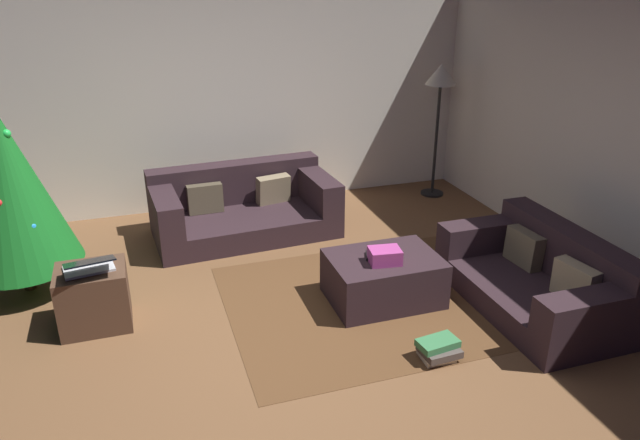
{
  "coord_description": "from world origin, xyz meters",
  "views": [
    {
      "loc": [
        -0.83,
        -3.53,
        2.58
      ],
      "look_at": [
        0.52,
        0.57,
        0.75
      ],
      "focal_mm": 33.22,
      "sensor_mm": 36.0,
      "label": 1
    }
  ],
  "objects_px": {
    "christmas_tree": "(9,188)",
    "corner_lamp": "(440,85)",
    "couch_right": "(542,278)",
    "side_table": "(94,297)",
    "laptop": "(89,266)",
    "ottoman": "(383,278)",
    "tv_remote": "(369,256)",
    "gift_box": "(385,256)",
    "book_stack": "(438,349)",
    "couch_left": "(242,207)"
  },
  "relations": [
    {
      "from": "ottoman",
      "to": "gift_box",
      "type": "height_order",
      "value": "gift_box"
    },
    {
      "from": "gift_box",
      "to": "laptop",
      "type": "height_order",
      "value": "laptop"
    },
    {
      "from": "gift_box",
      "to": "book_stack",
      "type": "xyz_separation_m",
      "value": [
        0.08,
        -0.8,
        -0.38
      ]
    },
    {
      "from": "gift_box",
      "to": "corner_lamp",
      "type": "height_order",
      "value": "corner_lamp"
    },
    {
      "from": "ottoman",
      "to": "side_table",
      "type": "xyz_separation_m",
      "value": [
        -2.29,
        0.34,
        0.04
      ]
    },
    {
      "from": "couch_right",
      "to": "laptop",
      "type": "height_order",
      "value": "laptop"
    },
    {
      "from": "gift_box",
      "to": "christmas_tree",
      "type": "height_order",
      "value": "christmas_tree"
    },
    {
      "from": "tv_remote",
      "to": "gift_box",
      "type": "bearing_deg",
      "value": -38.45
    },
    {
      "from": "side_table",
      "to": "corner_lamp",
      "type": "bearing_deg",
      "value": 24.89
    },
    {
      "from": "couch_left",
      "to": "tv_remote",
      "type": "xyz_separation_m",
      "value": [
        0.72,
        -1.75,
        0.14
      ]
    },
    {
      "from": "couch_left",
      "to": "side_table",
      "type": "height_order",
      "value": "couch_left"
    },
    {
      "from": "christmas_tree",
      "to": "couch_right",
      "type": "bearing_deg",
      "value": -21.64
    },
    {
      "from": "christmas_tree",
      "to": "book_stack",
      "type": "height_order",
      "value": "christmas_tree"
    },
    {
      "from": "tv_remote",
      "to": "couch_right",
      "type": "bearing_deg",
      "value": -0.64
    },
    {
      "from": "couch_right",
      "to": "side_table",
      "type": "height_order",
      "value": "couch_right"
    },
    {
      "from": "laptop",
      "to": "couch_left",
      "type": "bearing_deg",
      "value": 46.12
    },
    {
      "from": "side_table",
      "to": "laptop",
      "type": "height_order",
      "value": "laptop"
    },
    {
      "from": "couch_right",
      "to": "side_table",
      "type": "xyz_separation_m",
      "value": [
        -3.49,
        0.82,
        -0.0
      ]
    },
    {
      "from": "gift_box",
      "to": "christmas_tree",
      "type": "relative_size",
      "value": 0.15
    },
    {
      "from": "side_table",
      "to": "corner_lamp",
      "type": "height_order",
      "value": "corner_lamp"
    },
    {
      "from": "tv_remote",
      "to": "laptop",
      "type": "height_order",
      "value": "laptop"
    },
    {
      "from": "corner_lamp",
      "to": "side_table",
      "type": "bearing_deg",
      "value": -155.11
    },
    {
      "from": "couch_left",
      "to": "laptop",
      "type": "distance_m",
      "value": 2.1
    },
    {
      "from": "couch_right",
      "to": "christmas_tree",
      "type": "xyz_separation_m",
      "value": [
        -4.07,
        1.61,
        0.69
      ]
    },
    {
      "from": "christmas_tree",
      "to": "laptop",
      "type": "relative_size",
      "value": 4.08
    },
    {
      "from": "side_table",
      "to": "laptop",
      "type": "bearing_deg",
      "value": -81.0
    },
    {
      "from": "book_stack",
      "to": "corner_lamp",
      "type": "distance_m",
      "value": 3.66
    },
    {
      "from": "ottoman",
      "to": "laptop",
      "type": "distance_m",
      "value": 2.32
    },
    {
      "from": "laptop",
      "to": "book_stack",
      "type": "height_order",
      "value": "laptop"
    },
    {
      "from": "side_table",
      "to": "couch_right",
      "type": "bearing_deg",
      "value": -13.25
    },
    {
      "from": "gift_box",
      "to": "corner_lamp",
      "type": "xyz_separation_m",
      "value": [
        1.66,
        2.25,
        0.9
      ]
    },
    {
      "from": "corner_lamp",
      "to": "tv_remote",
      "type": "bearing_deg",
      "value": -129.46
    },
    {
      "from": "ottoman",
      "to": "tv_remote",
      "type": "xyz_separation_m",
      "value": [
        -0.12,
        0.05,
        0.21
      ]
    },
    {
      "from": "book_stack",
      "to": "couch_right",
      "type": "bearing_deg",
      "value": 19.46
    },
    {
      "from": "couch_right",
      "to": "tv_remote",
      "type": "xyz_separation_m",
      "value": [
        -1.32,
        0.52,
        0.16
      ]
    },
    {
      "from": "gift_box",
      "to": "laptop",
      "type": "distance_m",
      "value": 2.28
    },
    {
      "from": "couch_right",
      "to": "ottoman",
      "type": "distance_m",
      "value": 1.3
    },
    {
      "from": "side_table",
      "to": "book_stack",
      "type": "xyz_separation_m",
      "value": [
        2.33,
        -1.23,
        -0.17
      ]
    },
    {
      "from": "christmas_tree",
      "to": "side_table",
      "type": "bearing_deg",
      "value": -54.02
    },
    {
      "from": "side_table",
      "to": "book_stack",
      "type": "relative_size",
      "value": 1.7
    },
    {
      "from": "couch_left",
      "to": "laptop",
      "type": "bearing_deg",
      "value": 42.61
    },
    {
      "from": "christmas_tree",
      "to": "side_table",
      "type": "height_order",
      "value": "christmas_tree"
    },
    {
      "from": "ottoman",
      "to": "tv_remote",
      "type": "distance_m",
      "value": 0.24
    },
    {
      "from": "christmas_tree",
      "to": "corner_lamp",
      "type": "height_order",
      "value": "christmas_tree"
    },
    {
      "from": "tv_remote",
      "to": "book_stack",
      "type": "distance_m",
      "value": 1.0
    },
    {
      "from": "corner_lamp",
      "to": "book_stack",
      "type": "bearing_deg",
      "value": -117.41
    },
    {
      "from": "ottoman",
      "to": "book_stack",
      "type": "relative_size",
      "value": 2.95
    },
    {
      "from": "couch_right",
      "to": "book_stack",
      "type": "distance_m",
      "value": 1.25
    },
    {
      "from": "couch_right",
      "to": "christmas_tree",
      "type": "height_order",
      "value": "christmas_tree"
    },
    {
      "from": "ottoman",
      "to": "tv_remote",
      "type": "relative_size",
      "value": 5.65
    }
  ]
}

